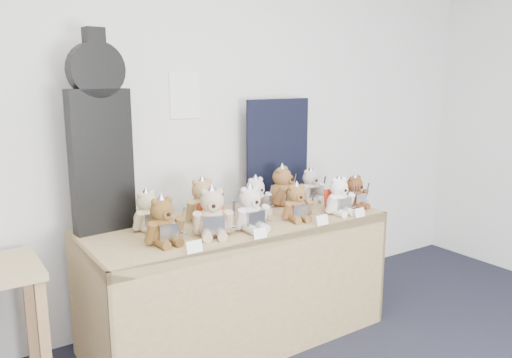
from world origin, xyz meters
TOP-DOWN VIEW (x-y plane):
  - room_shell at (0.34, 2.49)m, footprint 6.00×6.00m
  - display_table at (0.45, 1.94)m, footprint 1.86×0.80m
  - guitar_case at (-0.28, 2.27)m, footprint 0.35×0.13m
  - navy_board at (1.01, 2.38)m, footprint 0.54×0.04m
  - teddy_front_far_left at (-0.10, 1.86)m, footprint 0.24×0.20m
  - teddy_front_left at (0.19, 1.84)m, footprint 0.25×0.24m
  - teddy_front_centre at (0.42, 1.82)m, footprint 0.24×0.19m
  - teddy_front_right at (0.77, 1.83)m, footprint 0.21×0.19m
  - teddy_front_far_right at (1.09, 1.80)m, footprint 0.22×0.19m
  - teddy_front_end at (1.28, 1.86)m, footprint 0.21×0.17m
  - teddy_back_left at (-0.08, 2.14)m, footprint 0.22×0.20m
  - teddy_back_centre_left at (0.27, 2.12)m, footprint 0.25×0.22m
  - teddy_back_centre_right at (0.65, 2.11)m, footprint 0.22×0.19m
  - teddy_back_right at (0.92, 2.18)m, footprint 0.26×0.25m
  - teddy_back_end at (1.15, 2.16)m, footprint 0.21×0.17m
  - entry_card_a at (-0.02, 1.64)m, footprint 0.09×0.02m
  - entry_card_b at (0.38, 1.65)m, footprint 0.08×0.02m
  - entry_card_c at (0.83, 1.66)m, footprint 0.09×0.02m
  - entry_card_d at (1.14, 1.66)m, footprint 0.08×0.02m

SIDE VIEW (x-z plane):
  - display_table at x=0.45m, z-range 0.22..0.99m
  - entry_card_d at x=1.14m, z-range 0.77..0.83m
  - entry_card_b at x=0.38m, z-range 0.77..0.83m
  - entry_card_c at x=0.83m, z-range 0.77..0.83m
  - entry_card_a at x=-0.02m, z-range 0.77..0.83m
  - teddy_front_end at x=1.28m, z-range 0.74..1.00m
  - teddy_front_right at x=0.77m, z-range 0.74..1.00m
  - teddy_back_end at x=1.15m, z-range 0.74..1.01m
  - teddy_back_left at x=-0.08m, z-range 0.74..1.01m
  - teddy_back_centre_right at x=0.65m, z-range 0.74..1.01m
  - teddy_front_far_right at x=1.09m, z-range 0.74..1.02m
  - teddy_front_far_left at x=-0.10m, z-range 0.74..1.03m
  - teddy_front_centre at x=0.42m, z-range 0.74..1.04m
  - teddy_back_centre_left at x=0.27m, z-range 0.74..1.05m
  - teddy_back_right at x=0.92m, z-range 0.74..1.05m
  - teddy_front_left at x=0.19m, z-range 0.74..1.05m
  - navy_board at x=1.01m, z-range 0.77..1.49m
  - guitar_case at x=-0.28m, z-range 0.76..1.88m
  - room_shell at x=0.34m, z-range -1.48..4.52m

